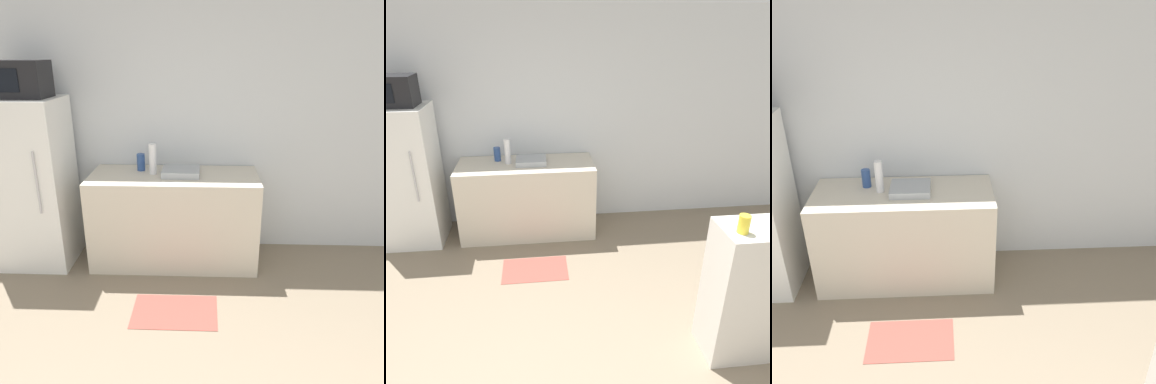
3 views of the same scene
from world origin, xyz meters
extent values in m
cube|color=silver|center=(0.00, 3.32, 1.30)|extent=(8.00, 0.06, 2.60)
cube|color=beige|center=(0.12, 2.95, 0.45)|extent=(1.58, 0.65, 0.89)
cube|color=#9EA3A8|center=(0.19, 2.96, 0.92)|extent=(0.35, 0.30, 0.06)
cylinder|color=silver|center=(-0.07, 2.98, 1.03)|extent=(0.07, 0.07, 0.29)
cylinder|color=#2D4C8C|center=(-0.20, 3.09, 0.97)|extent=(0.08, 0.08, 0.16)
cube|color=#99473D|center=(0.19, 2.11, 0.00)|extent=(0.68, 0.43, 0.01)
camera|label=1|loc=(0.42, -0.37, 1.97)|focal=35.00mm
camera|label=2|loc=(0.27, -1.18, 2.40)|focal=35.00mm
camera|label=3|loc=(0.47, -0.38, 2.61)|focal=40.00mm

